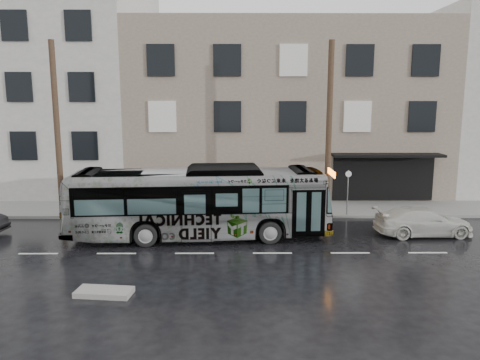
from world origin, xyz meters
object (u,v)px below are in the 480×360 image
object	(u,v)px
utility_pole_front	(329,130)
sign_post	(348,193)
bus	(199,202)
white_sedan	(423,222)
utility_pole_rear	(57,130)

from	to	relation	value
utility_pole_front	sign_post	size ratio (longest dim) A/B	3.75
utility_pole_front	bus	size ratio (longest dim) A/B	0.77
sign_post	white_sedan	distance (m)	4.34
utility_pole_front	bus	world-z (taller)	utility_pole_front
white_sedan	sign_post	bearing A→B (deg)	37.34
utility_pole_rear	sign_post	xyz separation A→B (m)	(15.10, 0.00, -3.30)
utility_pole_front	white_sedan	bearing A→B (deg)	-40.20
utility_pole_front	sign_post	distance (m)	3.48
white_sedan	bus	bearing A→B (deg)	88.63
sign_post	white_sedan	bearing A→B (deg)	-49.75
utility_pole_front	sign_post	xyz separation A→B (m)	(1.10, 0.00, -3.30)
utility_pole_rear	utility_pole_front	bearing A→B (deg)	0.00
white_sedan	utility_pole_front	bearing A→B (deg)	46.89
utility_pole_rear	sign_post	size ratio (longest dim) A/B	3.75
utility_pole_rear	bus	size ratio (longest dim) A/B	0.77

